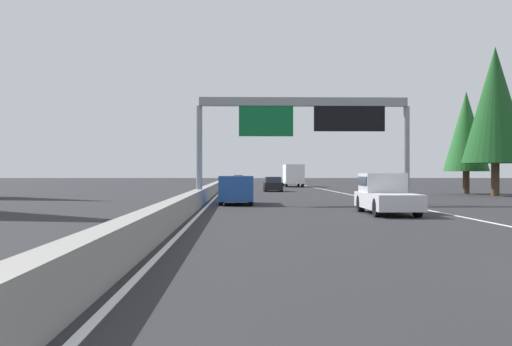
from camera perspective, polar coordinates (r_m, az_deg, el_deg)
The scene contains 12 objects.
ground_plane at distance 63.11m, azimuth -3.37°, elevation -1.68°, with size 320.00×320.00×0.00m, color #262628.
median_barrier at distance 83.10m, azimuth -3.12°, elevation -0.96°, with size 180.00×0.56×0.90m, color gray.
shoulder_stripe_right at distance 73.68m, azimuth 5.89°, elevation -1.43°, with size 160.00×0.16×0.01m, color silver.
shoulder_stripe_median at distance 73.10m, azimuth -2.91°, elevation -1.44°, with size 160.00×0.16×0.01m, color silver.
sign_gantry_overhead at distance 37.78m, azimuth 4.54°, elevation 4.82°, with size 0.50×12.68×6.33m.
pickup_far_center at distance 29.68m, azimuth 11.54°, elevation -1.84°, with size 5.60×2.00×1.86m.
sedan_distant_b at distance 63.81m, azimuth 1.52°, elevation -1.05°, with size 4.40×1.80×1.47m.
sedan_mid_center at distance 110.56m, azimuth -1.58°, elevation -0.59°, with size 4.40×1.80×1.47m.
box_truck_near_center at distance 84.92m, azimuth 3.32°, elevation -0.15°, with size 8.50×2.40×2.95m.
minivan_distant_a at distance 37.75m, azimuth -1.79°, elevation -1.38°, with size 5.00×1.95×1.69m.
conifer_right_near at distance 55.08m, azimuth 20.68°, elevation 5.72°, with size 5.32×5.32×12.09m.
conifer_right_mid at distance 59.35m, azimuth 18.34°, elevation 3.55°, with size 4.00×4.00×9.10m.
Camera 1 is at (-3.05, -2.09, 1.88)m, focal length 44.56 mm.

